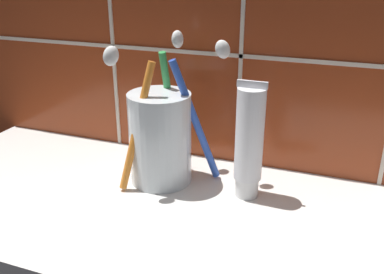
% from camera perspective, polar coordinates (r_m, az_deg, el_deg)
% --- Properties ---
extents(sink_counter, '(0.74, 0.29, 0.02)m').
position_cam_1_polar(sink_counter, '(0.49, -0.51, -10.68)').
color(sink_counter, silver).
rests_on(sink_counter, ground).
extents(tile_wall_backsplash, '(0.84, 0.02, 0.44)m').
position_cam_1_polar(tile_wall_backsplash, '(0.56, 5.12, 16.39)').
color(tile_wall_backsplash, '#933819').
rests_on(tile_wall_backsplash, ground).
extents(toothbrush_cup, '(0.13, 0.12, 0.18)m').
position_cam_1_polar(toothbrush_cup, '(0.53, -4.17, 0.18)').
color(toothbrush_cup, silver).
rests_on(toothbrush_cup, sink_counter).
extents(toothpaste_tube, '(0.03, 0.03, 0.14)m').
position_cam_1_polar(toothpaste_tube, '(0.49, 7.63, -0.60)').
color(toothpaste_tube, white).
rests_on(toothpaste_tube, sink_counter).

